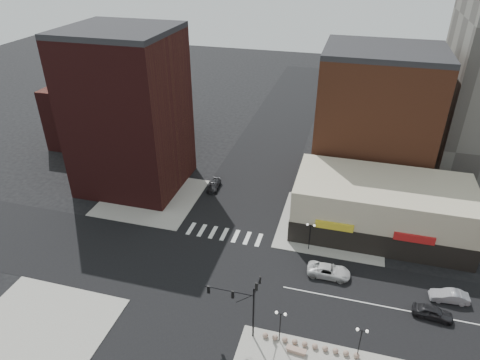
% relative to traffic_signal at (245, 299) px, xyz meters
% --- Properties ---
extents(ground, '(240.00, 240.00, 0.00)m').
position_rel_traffic_signal_xyz_m(ground, '(-7.24, 7.83, -4.96)').
color(ground, black).
rests_on(ground, ground).
extents(road_ew, '(200.00, 14.00, 0.02)m').
position_rel_traffic_signal_xyz_m(road_ew, '(-7.24, 7.83, -4.95)').
color(road_ew, black).
rests_on(road_ew, ground).
extents(road_ns, '(14.00, 200.00, 0.02)m').
position_rel_traffic_signal_xyz_m(road_ns, '(-7.24, 7.83, -4.95)').
color(road_ns, black).
rests_on(road_ns, ground).
extents(sidewalk_nw, '(15.00, 15.00, 0.12)m').
position_rel_traffic_signal_xyz_m(sidewalk_nw, '(-21.74, 22.33, -4.90)').
color(sidewalk_nw, gray).
rests_on(sidewalk_nw, ground).
extents(sidewalk_ne, '(15.00, 15.00, 0.12)m').
position_rel_traffic_signal_xyz_m(sidewalk_ne, '(7.26, 22.33, -4.90)').
color(sidewalk_ne, gray).
rests_on(sidewalk_ne, ground).
extents(sidewalk_sw, '(15.00, 15.00, 0.12)m').
position_rel_traffic_signal_xyz_m(sidewalk_sw, '(-21.74, -6.67, -4.90)').
color(sidewalk_sw, gray).
rests_on(sidewalk_sw, ground).
extents(building_nw, '(16.00, 15.00, 25.00)m').
position_rel_traffic_signal_xyz_m(building_nw, '(-26.24, 26.33, 7.54)').
color(building_nw, '#361111').
rests_on(building_nw, ground).
extents(building_nw_low, '(20.00, 18.00, 12.00)m').
position_rel_traffic_signal_xyz_m(building_nw_low, '(-39.24, 41.83, 1.04)').
color(building_nw_low, '#361111').
rests_on(building_nw_low, ground).
extents(building_ne_midrise, '(18.00, 15.00, 22.00)m').
position_rel_traffic_signal_xyz_m(building_ne_midrise, '(11.76, 37.33, 6.04)').
color(building_ne_midrise, brown).
rests_on(building_ne_midrise, ground).
extents(building_ne_row, '(24.20, 12.20, 8.00)m').
position_rel_traffic_signal_xyz_m(building_ne_row, '(13.76, 22.83, -1.66)').
color(building_ne_row, '#B8AD92').
rests_on(building_ne_row, ground).
extents(traffic_signal, '(5.59, 3.09, 7.77)m').
position_rel_traffic_signal_xyz_m(traffic_signal, '(0.00, 0.00, 0.00)').
color(traffic_signal, black).
rests_on(traffic_signal, ground).
extents(street_lamp_se_a, '(1.22, 0.32, 4.16)m').
position_rel_traffic_signal_xyz_m(street_lamp_se_a, '(3.76, -0.17, -1.67)').
color(street_lamp_se_a, black).
rests_on(street_lamp_se_a, sidewalk_se).
extents(street_lamp_se_b, '(1.22, 0.32, 4.16)m').
position_rel_traffic_signal_xyz_m(street_lamp_se_b, '(11.76, -0.17, -1.67)').
color(street_lamp_se_b, black).
rests_on(street_lamp_se_b, sidewalk_se).
extents(street_lamp_ne, '(1.22, 0.32, 4.16)m').
position_rel_traffic_signal_xyz_m(street_lamp_ne, '(4.76, 15.83, -1.67)').
color(street_lamp_ne, black).
rests_on(street_lamp_ne, sidewalk_ne).
extents(bollard_row, '(10.05, 0.60, 0.60)m').
position_rel_traffic_signal_xyz_m(bollard_row, '(6.99, -0.17, -4.54)').
color(bollard_row, gray).
rests_on(bollard_row, sidewalk_se).
extents(white_suv, '(5.37, 2.48, 1.49)m').
position_rel_traffic_signal_xyz_m(white_suv, '(7.86, 11.37, -4.22)').
color(white_suv, silver).
rests_on(white_suv, ground).
extents(dark_sedan_east, '(4.45, 2.14, 1.47)m').
position_rel_traffic_signal_xyz_m(dark_sedan_east, '(19.68, 7.63, -4.23)').
color(dark_sedan_east, black).
rests_on(dark_sedan_east, ground).
extents(silver_sedan, '(4.43, 1.81, 1.43)m').
position_rel_traffic_signal_xyz_m(silver_sedan, '(21.84, 10.80, -4.25)').
color(silver_sedan, '#A2A2A7').
rests_on(silver_sedan, ground).
extents(dark_sedan_north, '(1.91, 4.30, 1.23)m').
position_rel_traffic_signal_xyz_m(dark_sedan_north, '(-12.76, 27.76, -4.35)').
color(dark_sedan_north, black).
rests_on(dark_sedan_north, ground).
extents(stone_bench, '(2.12, 0.82, 0.48)m').
position_rel_traffic_signal_xyz_m(stone_bench, '(5.72, -1.17, -4.58)').
color(stone_bench, '#A28270').
rests_on(stone_bench, sidewalk_se).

